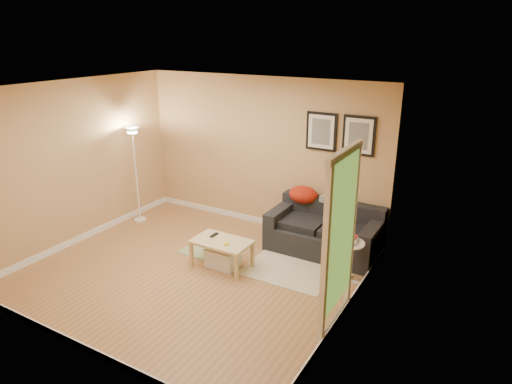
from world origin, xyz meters
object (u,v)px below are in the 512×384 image
coffee_table (222,254)px  floor_lamp (136,178)px  storage_bin (223,258)px  sofa (324,229)px  book_stack (350,239)px  side_table (349,262)px

coffee_table → floor_lamp: floor_lamp is taller
floor_lamp → storage_bin: bearing=-16.5°
floor_lamp → sofa: bearing=8.7°
storage_bin → floor_lamp: floor_lamp is taller
sofa → book_stack: size_ratio=7.01×
side_table → book_stack: book_stack is taller
book_stack → coffee_table: bearing=-143.7°
storage_bin → side_table: bearing=16.5°
sofa → side_table: 0.94m
coffee_table → side_table: bearing=9.5°
side_table → sofa: bearing=133.0°
coffee_table → storage_bin: 0.07m
side_table → book_stack: bearing=122.1°
sofa → storage_bin: 1.64m
coffee_table → floor_lamp: (-2.28, 0.69, 0.61)m
coffee_table → side_table: size_ratio=1.41×
book_stack → floor_lamp: bearing=-163.3°
storage_bin → floor_lamp: bearing=163.5°
storage_bin → book_stack: book_stack is taller
side_table → floor_lamp: bearing=177.6°
storage_bin → book_stack: (1.72, 0.53, 0.49)m
floor_lamp → coffee_table: bearing=-16.9°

